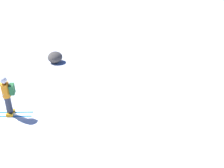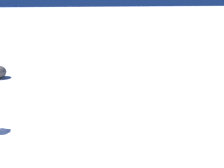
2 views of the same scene
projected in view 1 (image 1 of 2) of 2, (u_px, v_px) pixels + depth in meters
The scene contains 3 objects.
ground_plane at pixel (21, 100), 16.70m from camera, with size 300.00×300.00×0.00m, color white.
skier at pixel (7, 94), 14.76m from camera, with size 1.28×1.82×1.89m.
exposed_boulder_0 at pixel (55, 57), 21.05m from camera, with size 0.96×0.82×0.63m, color #4C4742.
Camera 1 is at (14.69, 5.28, 7.24)m, focal length 60.00 mm.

